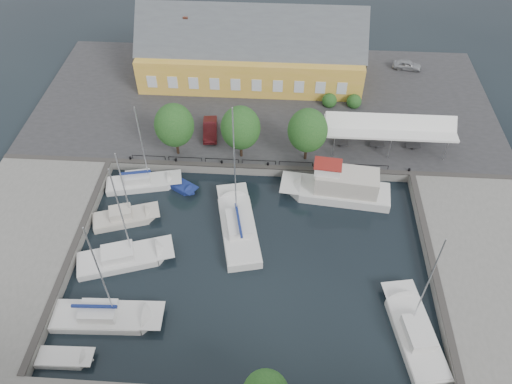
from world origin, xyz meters
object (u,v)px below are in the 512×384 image
(trawler, at_px, (340,189))
(launch_sw, at_px, (65,359))
(west_boat_d, at_px, (105,318))
(car_silver, at_px, (407,65))
(west_boat_a, at_px, (142,184))
(launch_nw, at_px, (180,186))
(west_boat_b, at_px, (125,219))
(west_boat_c, at_px, (123,259))
(tent_canopy, at_px, (390,128))
(east_boat_c, at_px, (414,334))
(warehouse, at_px, (247,52))
(car_red, at_px, (210,129))
(center_sailboat, at_px, (238,228))

(trawler, distance_m, launch_sw, 29.74)
(west_boat_d, bearing_deg, car_silver, 52.44)
(west_boat_a, bearing_deg, launch_nw, 0.91)
(west_boat_b, relative_size, west_boat_c, 0.78)
(west_boat_c, bearing_deg, tent_canopy, 33.02)
(east_boat_c, height_order, launch_nw, east_boat_c)
(west_boat_a, xyz_separation_m, west_boat_c, (0.49, -9.90, -0.01))
(west_boat_d, bearing_deg, warehouse, 76.12)
(west_boat_a, xyz_separation_m, west_boat_b, (-0.61, -4.99, -0.01))
(west_boat_a, height_order, launch_sw, west_boat_a)
(west_boat_d, distance_m, launch_nw, 16.45)
(car_red, xyz_separation_m, launch_sw, (-8.02, -27.60, -1.64))
(west_boat_b, bearing_deg, car_silver, 42.15)
(center_sailboat, xyz_separation_m, west_boat_b, (-11.31, 0.57, -0.10))
(center_sailboat, distance_m, launch_nw, 8.76)
(center_sailboat, distance_m, west_boat_c, 11.09)
(east_boat_c, xyz_separation_m, launch_nw, (-21.95, 16.01, -0.17))
(warehouse, bearing_deg, west_boat_c, -106.56)
(tent_canopy, xyz_separation_m, east_boat_c, (-0.23, -22.74, -3.43))
(west_boat_d, height_order, launch_sw, west_boat_d)
(warehouse, distance_m, trawler, 23.87)
(warehouse, distance_m, tent_canopy, 21.63)
(warehouse, xyz_separation_m, east_boat_c, (16.36, -36.60, -4.17))
(car_red, bearing_deg, east_boat_c, -57.01)
(west_boat_a, relative_size, west_boat_d, 0.86)
(center_sailboat, relative_size, west_boat_c, 1.21)
(tent_canopy, height_order, west_boat_b, west_boat_b)
(warehouse, bearing_deg, trawler, -61.89)
(launch_nw, bearing_deg, car_silver, 41.10)
(trawler, distance_m, east_boat_c, 16.62)
(tent_canopy, bearing_deg, west_boat_d, -138.37)
(west_boat_c, height_order, west_boat_d, west_boat_d)
(car_silver, relative_size, car_red, 0.85)
(car_red, xyz_separation_m, east_boat_c, (19.63, -23.84, -1.47))
(center_sailboat, bearing_deg, west_boat_a, 152.52)
(car_silver, distance_m, launch_sw, 54.29)
(west_boat_b, bearing_deg, trawler, 12.70)
(warehouse, distance_m, west_boat_a, 23.14)
(warehouse, xyz_separation_m, launch_sw, (-11.28, -40.36, -4.34))
(west_boat_b, height_order, west_boat_d, west_boat_d)
(tent_canopy, height_order, launch_nw, tent_canopy)
(tent_canopy, distance_m, car_silver, 17.60)
(car_red, bearing_deg, west_boat_c, -114.59)
(east_boat_c, bearing_deg, launch_nw, 143.89)
(tent_canopy, relative_size, car_silver, 3.74)
(warehouse, bearing_deg, west_boat_d, -103.88)
(trawler, bearing_deg, west_boat_c, -154.34)
(warehouse, height_order, west_boat_c, west_boat_c)
(tent_canopy, height_order, west_boat_c, west_boat_c)
(trawler, relative_size, west_boat_a, 1.10)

